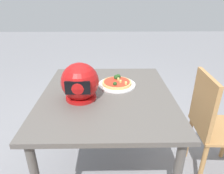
% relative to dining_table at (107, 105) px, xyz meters
% --- Properties ---
extents(ground_plane, '(14.00, 14.00, 0.00)m').
position_rel_dining_table_xyz_m(ground_plane, '(0.00, 0.00, -0.68)').
color(ground_plane, gray).
extents(dining_table, '(0.92, 1.04, 0.78)m').
position_rel_dining_table_xyz_m(dining_table, '(0.00, 0.00, 0.00)').
color(dining_table, '#5B5651').
rests_on(dining_table, ground).
extents(pizza_plate, '(0.29, 0.29, 0.01)m').
position_rel_dining_table_xyz_m(pizza_plate, '(-0.08, -0.14, 0.10)').
color(pizza_plate, white).
rests_on(pizza_plate, dining_table).
extents(pizza, '(0.23, 0.23, 0.05)m').
position_rel_dining_table_xyz_m(pizza, '(-0.08, -0.15, 0.12)').
color(pizza, tan).
rests_on(pizza, pizza_plate).
extents(motorcycle_helmet, '(0.25, 0.25, 0.25)m').
position_rel_dining_table_xyz_m(motorcycle_helmet, '(0.17, 0.06, 0.21)').
color(motorcycle_helmet, '#B21414').
rests_on(motorcycle_helmet, dining_table).
extents(chair_side, '(0.42, 0.42, 0.90)m').
position_rel_dining_table_xyz_m(chair_side, '(-0.82, -0.03, -0.18)').
color(chair_side, '#B7844C').
rests_on(chair_side, ground).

